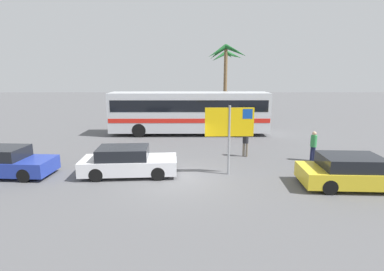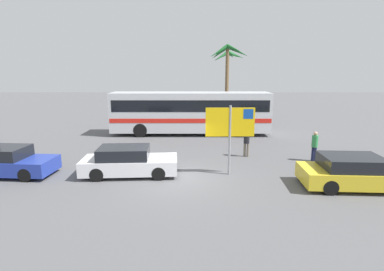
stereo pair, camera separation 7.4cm
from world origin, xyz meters
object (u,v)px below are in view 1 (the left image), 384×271
(ferry_sign, at_px, (230,125))
(pedestrian_crossing_lot, at_px, (246,140))
(car_white, at_px, (128,162))
(pedestrian_by_bus, at_px, (313,144))
(car_yellow, at_px, (355,172))
(car_blue, at_px, (5,162))
(bus_front_coach, at_px, (189,111))

(ferry_sign, xyz_separation_m, pedestrian_crossing_lot, (1.28, 3.00, -1.39))
(car_white, bearing_deg, ferry_sign, -2.21)
(pedestrian_by_bus, bearing_deg, car_yellow, 71.54)
(car_yellow, relative_size, pedestrian_by_bus, 2.85)
(car_blue, distance_m, pedestrian_crossing_lot, 11.94)
(car_white, relative_size, car_yellow, 0.96)
(car_blue, bearing_deg, ferry_sign, 4.84)
(pedestrian_crossing_lot, distance_m, pedestrian_by_bus, 3.55)
(car_white, height_order, car_yellow, same)
(bus_front_coach, height_order, ferry_sign, ferry_sign)
(car_blue, bearing_deg, bus_front_coach, 52.55)
(car_yellow, bearing_deg, pedestrian_by_bus, 96.32)
(car_white, bearing_deg, pedestrian_by_bus, 9.97)
(bus_front_coach, bearing_deg, car_blue, -131.68)
(pedestrian_by_bus, bearing_deg, car_white, -8.26)
(ferry_sign, height_order, car_blue, ferry_sign)
(car_yellow, bearing_deg, pedestrian_crossing_lot, 131.50)
(bus_front_coach, relative_size, car_blue, 2.75)
(bus_front_coach, xyz_separation_m, car_blue, (-8.37, -9.40, -1.15))
(bus_front_coach, bearing_deg, pedestrian_crossing_lot, -63.44)
(pedestrian_by_bus, bearing_deg, car_blue, -13.02)
(pedestrian_crossing_lot, xyz_separation_m, pedestrian_by_bus, (3.44, -0.88, 0.01))
(ferry_sign, xyz_separation_m, car_yellow, (4.91, -1.61, -1.69))
(car_white, xyz_separation_m, car_blue, (-5.58, -0.02, -0.00))
(car_white, height_order, pedestrian_by_bus, pedestrian_by_bus)
(ferry_sign, height_order, car_white, ferry_sign)
(bus_front_coach, distance_m, car_blue, 12.64)
(car_blue, height_order, pedestrian_crossing_lot, pedestrian_crossing_lot)
(bus_front_coach, distance_m, pedestrian_crossing_lot, 7.09)
(pedestrian_by_bus, bearing_deg, ferry_sign, 2.70)
(ferry_sign, height_order, car_yellow, ferry_sign)
(ferry_sign, bearing_deg, bus_front_coach, 100.19)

